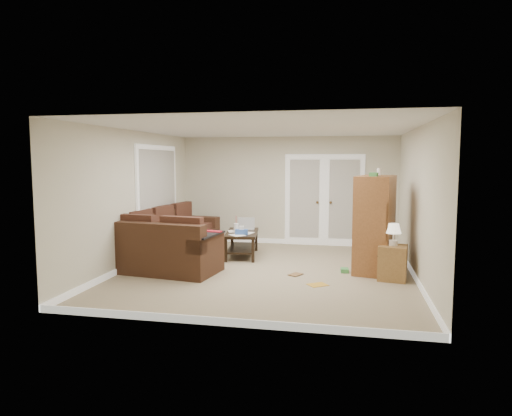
% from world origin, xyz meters
% --- Properties ---
extents(floor, '(5.50, 5.50, 0.00)m').
position_xyz_m(floor, '(0.00, 0.00, 0.00)').
color(floor, tan).
rests_on(floor, ground).
extents(ceiling, '(5.00, 5.50, 0.02)m').
position_xyz_m(ceiling, '(0.00, 0.00, 2.50)').
color(ceiling, silver).
rests_on(ceiling, wall_back).
extents(wall_left, '(0.02, 5.50, 2.50)m').
position_xyz_m(wall_left, '(-2.50, 0.00, 1.25)').
color(wall_left, beige).
rests_on(wall_left, floor).
extents(wall_right, '(0.02, 5.50, 2.50)m').
position_xyz_m(wall_right, '(2.50, 0.00, 1.25)').
color(wall_right, beige).
rests_on(wall_right, floor).
extents(wall_back, '(5.00, 0.02, 2.50)m').
position_xyz_m(wall_back, '(0.00, 2.75, 1.25)').
color(wall_back, beige).
rests_on(wall_back, floor).
extents(wall_front, '(5.00, 0.02, 2.50)m').
position_xyz_m(wall_front, '(0.00, -2.75, 1.25)').
color(wall_front, beige).
rests_on(wall_front, floor).
extents(baseboards, '(5.00, 5.50, 0.10)m').
position_xyz_m(baseboards, '(0.00, 0.00, 0.05)').
color(baseboards, white).
rests_on(baseboards, floor).
extents(french_doors, '(1.80, 0.05, 2.13)m').
position_xyz_m(french_doors, '(0.85, 2.71, 1.04)').
color(french_doors, white).
rests_on(french_doors, floor).
extents(window_left, '(0.05, 1.92, 1.42)m').
position_xyz_m(window_left, '(-2.46, 1.00, 1.55)').
color(window_left, white).
rests_on(window_left, wall_left).
extents(sectional_sofa, '(2.09, 3.20, 0.91)m').
position_xyz_m(sectional_sofa, '(-1.97, 0.35, 0.36)').
color(sectional_sofa, '#402618').
rests_on(sectional_sofa, floor).
extents(coffee_table, '(0.79, 1.31, 0.84)m').
position_xyz_m(coffee_table, '(-0.72, 1.18, 0.28)').
color(coffee_table, black).
rests_on(coffee_table, floor).
extents(tv_armoire, '(0.79, 1.15, 1.82)m').
position_xyz_m(tv_armoire, '(1.85, 0.39, 0.85)').
color(tv_armoire, brown).
rests_on(tv_armoire, floor).
extents(side_cabinet, '(0.51, 0.51, 0.93)m').
position_xyz_m(side_cabinet, '(2.12, -0.16, 0.34)').
color(side_cabinet, olive).
rests_on(side_cabinet, floor).
extents(space_heater, '(0.14, 0.13, 0.32)m').
position_xyz_m(space_heater, '(1.73, 2.45, 0.16)').
color(space_heater, white).
rests_on(space_heater, floor).
extents(floor_magazine, '(0.37, 0.36, 0.01)m').
position_xyz_m(floor_magazine, '(0.94, -0.72, 0.00)').
color(floor_magazine, gold).
rests_on(floor_magazine, floor).
extents(floor_greenbox, '(0.15, 0.19, 0.07)m').
position_xyz_m(floor_greenbox, '(1.35, 0.19, 0.04)').
color(floor_greenbox, '#449649').
rests_on(floor_greenbox, floor).
extents(floor_book, '(0.27, 0.29, 0.02)m').
position_xyz_m(floor_book, '(0.46, -0.13, 0.01)').
color(floor_book, brown).
rests_on(floor_book, floor).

